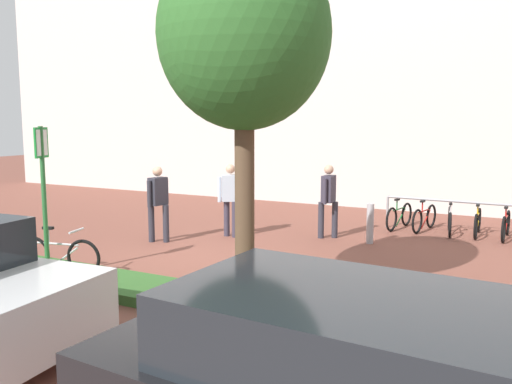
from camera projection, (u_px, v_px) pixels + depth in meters
name	position (u px, v px, depth m)	size (l,w,h in m)	color
ground_plane	(192.00, 258.00, 10.67)	(60.00, 60.00, 0.00)	brown
building_facade	(332.00, 50.00, 17.25)	(28.00, 1.20, 10.00)	silver
planter_strip	(111.00, 284.00, 8.72)	(7.00, 1.10, 0.16)	#336028
tree_sidewalk	(244.00, 37.00, 7.24)	(2.38, 2.38, 5.21)	brown
parking_sign_post	(43.00, 180.00, 9.15)	(0.12, 0.36, 2.64)	#2D7238
bike_at_sign	(58.00, 255.00, 9.52)	(1.65, 0.50, 0.86)	black
bike_rack_cluster	(464.00, 221.00, 12.80)	(3.76, 1.69, 0.83)	#99999E
bollard_steel	(370.00, 224.00, 11.88)	(0.16, 0.16, 0.90)	#ADADB2
person_suited_dark	(328.00, 196.00, 12.37)	(0.41, 0.61, 1.72)	#2D2D38
person_casual_tan	(231.00, 196.00, 12.51)	(0.52, 0.42, 1.72)	#383342
person_suited_navy	(158.00, 199.00, 11.95)	(0.45, 0.60, 1.72)	#2D2D38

